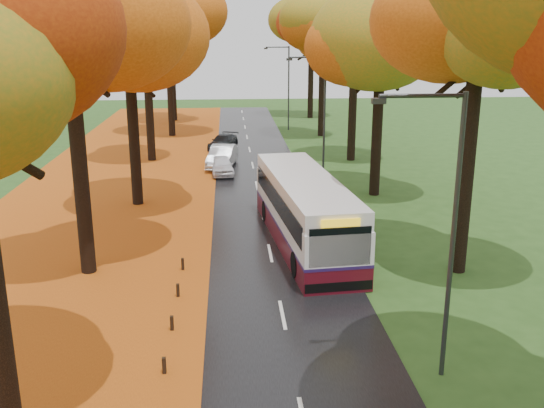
{
  "coord_description": "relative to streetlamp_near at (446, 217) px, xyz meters",
  "views": [
    {
      "loc": [
        -1.76,
        -6.89,
        9.48
      ],
      "look_at": [
        0.0,
        16.9,
        2.6
      ],
      "focal_mm": 40.0,
      "sensor_mm": 36.0,
      "label": 1
    }
  ],
  "objects": [
    {
      "name": "trees_right",
      "position": [
        3.24,
        18.91,
        4.98
      ],
      "size": [
        9.3,
        74.2,
        13.96
      ],
      "color": "black",
      "rests_on": "ground"
    },
    {
      "name": "road",
      "position": [
        -3.95,
        17.0,
        -4.69
      ],
      "size": [
        6.5,
        90.0,
        0.04
      ],
      "primitive_type": "cube",
      "color": "black",
      "rests_on": "ground"
    },
    {
      "name": "leaf_verge",
      "position": [
        -12.95,
        17.0,
        -4.7
      ],
      "size": [
        12.0,
        90.0,
        0.02
      ],
      "primitive_type": "cube",
      "color": "#953C0D",
      "rests_on": "ground"
    },
    {
      "name": "streetlamp_far",
      "position": [
        0.0,
        44.0,
        0.0
      ],
      "size": [
        2.45,
        0.18,
        8.0
      ],
      "color": "#333538",
      "rests_on": "ground"
    },
    {
      "name": "trees_left",
      "position": [
        -11.13,
        19.06,
        4.82
      ],
      "size": [
        9.2,
        74.0,
        13.88
      ],
      "color": "black",
      "rests_on": "ground"
    },
    {
      "name": "car_silver",
      "position": [
        -6.12,
        27.6,
        -3.91
      ],
      "size": [
        2.36,
        4.85,
        1.53
      ],
      "primitive_type": "imported",
      "rotation": [
        0.0,
        0.0,
        -0.17
      ],
      "color": "#9FA2A6",
      "rests_on": "road"
    },
    {
      "name": "centre_line",
      "position": [
        -3.95,
        17.0,
        -4.67
      ],
      "size": [
        0.12,
        90.0,
        0.01
      ],
      "primitive_type": "cube",
      "color": "silver",
      "rests_on": "road"
    },
    {
      "name": "car_white",
      "position": [
        -6.14,
        25.33,
        -4.06
      ],
      "size": [
        1.75,
        3.73,
        1.23
      ],
      "primitive_type": "imported",
      "rotation": [
        0.0,
        0.0,
        0.08
      ],
      "color": "silver",
      "rests_on": "road"
    },
    {
      "name": "bus",
      "position": [
        -2.28,
        11.28,
        -3.07
      ],
      "size": [
        3.79,
        11.85,
        3.07
      ],
      "rotation": [
        0.0,
        0.0,
        0.1
      ],
      "color": "#4D0C16",
      "rests_on": "road"
    },
    {
      "name": "leaf_drift",
      "position": [
        -7.0,
        17.0,
        -4.67
      ],
      "size": [
        0.9,
        90.0,
        0.01
      ],
      "primitive_type": "cube",
      "color": "#BF5A13",
      "rests_on": "road"
    },
    {
      "name": "car_dark",
      "position": [
        -6.09,
        34.49,
        -4.1
      ],
      "size": [
        2.86,
        4.29,
        1.15
      ],
      "primitive_type": "imported",
      "rotation": [
        0.0,
        0.0,
        -0.34
      ],
      "color": "black",
      "rests_on": "road"
    },
    {
      "name": "streetlamp_near",
      "position": [
        0.0,
        0.0,
        0.0
      ],
      "size": [
        2.45,
        0.18,
        8.0
      ],
      "color": "#333538",
      "rests_on": "ground"
    },
    {
      "name": "streetlamp_mid",
      "position": [
        0.0,
        22.0,
        0.0
      ],
      "size": [
        2.45,
        0.18,
        8.0
      ],
      "color": "#333538",
      "rests_on": "ground"
    }
  ]
}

